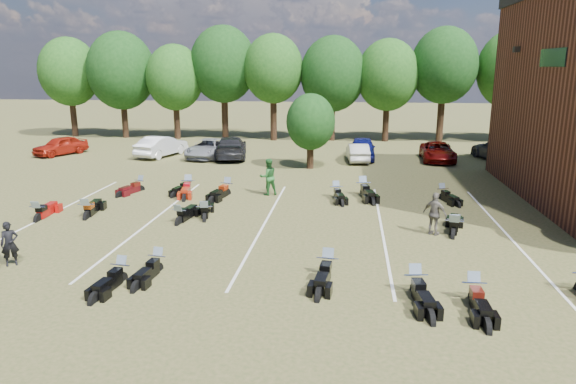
# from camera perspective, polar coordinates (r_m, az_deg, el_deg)

# --- Properties ---
(ground) EXTENTS (160.00, 160.00, 0.00)m
(ground) POSITION_cam_1_polar(r_m,az_deg,el_deg) (19.13, 4.83, -6.53)
(ground) COLOR brown
(ground) RESTS_ON ground
(car_0) EXTENTS (3.26, 4.47, 1.42)m
(car_0) POSITION_cam_1_polar(r_m,az_deg,el_deg) (43.01, -23.96, 4.73)
(car_0) COLOR #9A1B0E
(car_0) RESTS_ON ground
(car_1) EXTENTS (2.88, 4.97, 1.55)m
(car_1) POSITION_cam_1_polar(r_m,az_deg,el_deg) (39.83, -13.88, 4.97)
(car_1) COLOR silver
(car_1) RESTS_ON ground
(car_2) EXTENTS (2.75, 5.12, 1.37)m
(car_2) POSITION_cam_1_polar(r_m,az_deg,el_deg) (38.65, -8.87, 4.81)
(car_2) COLOR gray
(car_2) RESTS_ON ground
(car_3) EXTENTS (3.23, 5.81, 1.59)m
(car_3) POSITION_cam_1_polar(r_m,az_deg,el_deg) (38.16, -6.37, 4.95)
(car_3) COLOR black
(car_3) RESTS_ON ground
(car_4) EXTENTS (1.96, 4.62, 1.56)m
(car_4) POSITION_cam_1_polar(r_m,az_deg,el_deg) (37.96, 8.23, 4.82)
(car_4) COLOR #0C0F57
(car_4) RESTS_ON ground
(car_5) EXTENTS (1.74, 4.05, 1.30)m
(car_5) POSITION_cam_1_polar(r_m,az_deg,el_deg) (36.96, 7.74, 4.39)
(car_5) COLOR #AAAAA5
(car_5) RESTS_ON ground
(car_6) EXTENTS (2.41, 4.90, 1.34)m
(car_6) POSITION_cam_1_polar(r_m,az_deg,el_deg) (38.29, 16.30, 4.32)
(car_6) COLOR #600705
(car_6) RESTS_ON ground
(car_7) EXTENTS (3.65, 5.91, 1.60)m
(car_7) POSITION_cam_1_polar(r_m,az_deg,el_deg) (39.86, 22.58, 4.36)
(car_7) COLOR #343539
(car_7) RESTS_ON ground
(person_black) EXTENTS (0.67, 0.63, 1.55)m
(person_black) POSITION_cam_1_polar(r_m,az_deg,el_deg) (19.88, -28.54, -5.08)
(person_black) COLOR black
(person_black) RESTS_ON ground
(person_green) EXTENTS (1.18, 1.10, 1.94)m
(person_green) POSITION_cam_1_polar(r_m,az_deg,el_deg) (26.98, -2.21, 1.70)
(person_green) COLOR #246228
(person_green) RESTS_ON ground
(person_grey) EXTENTS (1.08, 0.96, 1.75)m
(person_grey) POSITION_cam_1_polar(r_m,az_deg,el_deg) (21.39, 16.01, -2.35)
(person_grey) COLOR #615A53
(person_grey) RESTS_ON ground
(motorcycle_1) EXTENTS (0.83, 2.10, 1.14)m
(motorcycle_1) POSITION_cam_1_polar(r_m,az_deg,el_deg) (17.76, -14.25, -8.58)
(motorcycle_1) COLOR black
(motorcycle_1) RESTS_ON ground
(motorcycle_2) EXTENTS (0.85, 2.13, 1.16)m
(motorcycle_2) POSITION_cam_1_polar(r_m,az_deg,el_deg) (17.32, -18.01, -9.43)
(motorcycle_2) COLOR black
(motorcycle_2) RESTS_ON ground
(motorcycle_3) EXTENTS (0.99, 2.39, 1.30)m
(motorcycle_3) POSITION_cam_1_polar(r_m,az_deg,el_deg) (16.91, 4.38, -9.34)
(motorcycle_3) COLOR black
(motorcycle_3) RESTS_ON ground
(motorcycle_4) EXTENTS (1.04, 2.39, 1.29)m
(motorcycle_4) POSITION_cam_1_polar(r_m,az_deg,el_deg) (16.08, 13.88, -11.00)
(motorcycle_4) COLOR black
(motorcycle_4) RESTS_ON ground
(motorcycle_5) EXTENTS (0.72, 2.25, 1.25)m
(motorcycle_5) POSITION_cam_1_polar(r_m,az_deg,el_deg) (16.07, 19.81, -11.46)
(motorcycle_5) COLOR black
(motorcycle_5) RESTS_ON ground
(motorcycle_7) EXTENTS (0.90, 2.32, 1.27)m
(motorcycle_7) POSITION_cam_1_polar(r_m,az_deg,el_deg) (25.20, -25.98, -2.88)
(motorcycle_7) COLOR #9C0E0B
(motorcycle_7) RESTS_ON ground
(motorcycle_8) EXTENTS (1.09, 2.45, 1.32)m
(motorcycle_8) POSITION_cam_1_polar(r_m,az_deg,el_deg) (24.68, -21.42, -2.76)
(motorcycle_8) COLOR black
(motorcycle_8) RESTS_ON ground
(motorcycle_9) EXTENTS (1.03, 2.32, 1.25)m
(motorcycle_9) POSITION_cam_1_polar(r_m,az_deg,el_deg) (22.70, -11.98, -3.49)
(motorcycle_9) COLOR black
(motorcycle_9) RESTS_ON ground
(motorcycle_10) EXTENTS (1.18, 2.39, 1.28)m
(motorcycle_10) POSITION_cam_1_polar(r_m,az_deg,el_deg) (23.00, -9.24, -3.13)
(motorcycle_10) COLOR black
(motorcycle_10) RESTS_ON ground
(motorcycle_12) EXTENTS (0.99, 2.19, 1.17)m
(motorcycle_12) POSITION_cam_1_polar(r_m,az_deg,el_deg) (22.05, 18.03, -4.39)
(motorcycle_12) COLOR black
(motorcycle_12) RESTS_ON ground
(motorcycle_13) EXTENTS (1.26, 2.51, 1.34)m
(motorcycle_13) POSITION_cam_1_polar(r_m,az_deg,el_deg) (21.58, 17.85, -4.78)
(motorcycle_13) COLOR black
(motorcycle_13) RESTS_ON ground
(motorcycle_14) EXTENTS (1.34, 2.20, 1.17)m
(motorcycle_14) POSITION_cam_1_polar(r_m,az_deg,el_deg) (29.17, -16.09, 0.13)
(motorcycle_14) COLOR #3F090C
(motorcycle_14) RESTS_ON ground
(motorcycle_15) EXTENTS (1.17, 2.47, 1.32)m
(motorcycle_15) POSITION_cam_1_polar(r_m,az_deg,el_deg) (28.19, -10.99, -0.04)
(motorcycle_15) COLOR #991E0B
(motorcycle_15) RESTS_ON ground
(motorcycle_16) EXTENTS (1.03, 2.13, 1.14)m
(motorcycle_16) POSITION_cam_1_polar(r_m,az_deg,el_deg) (28.53, -11.09, 0.12)
(motorcycle_16) COLOR black
(motorcycle_16) RESTS_ON ground
(motorcycle_17) EXTENTS (1.25, 2.46, 1.31)m
(motorcycle_17) POSITION_cam_1_polar(r_m,az_deg,el_deg) (27.29, -6.80, -0.34)
(motorcycle_17) COLOR black
(motorcycle_17) RESTS_ON ground
(motorcycle_18) EXTENTS (1.38, 2.65, 1.41)m
(motorcycle_18) POSITION_cam_1_polar(r_m,az_deg,el_deg) (27.33, 8.31, -0.37)
(motorcycle_18) COLOR black
(motorcycle_18) RESTS_ON ground
(motorcycle_19) EXTENTS (1.14, 2.27, 1.21)m
(motorcycle_19) POSITION_cam_1_polar(r_m,az_deg,el_deg) (26.68, 5.36, -0.63)
(motorcycle_19) COLOR black
(motorcycle_19) RESTS_ON ground
(motorcycle_20) EXTENTS (1.29, 2.15, 1.14)m
(motorcycle_20) POSITION_cam_1_polar(r_m,az_deg,el_deg) (27.41, 16.73, -0.78)
(motorcycle_20) COLOR black
(motorcycle_20) RESTS_ON ground
(tree_line) EXTENTS (56.00, 6.00, 9.79)m
(tree_line) POSITION_cam_1_polar(r_m,az_deg,el_deg) (46.95, 5.13, 13.39)
(tree_line) COLOR black
(tree_line) RESTS_ON ground
(young_tree_midfield) EXTENTS (3.20, 3.20, 4.70)m
(young_tree_midfield) POSITION_cam_1_polar(r_m,az_deg,el_deg) (33.71, 2.52, 7.79)
(young_tree_midfield) COLOR black
(young_tree_midfield) RESTS_ON ground
(parking_lines) EXTENTS (20.10, 14.00, 0.01)m
(parking_lines) POSITION_cam_1_polar(r_m,az_deg,el_deg) (22.24, -2.63, -3.53)
(parking_lines) COLOR silver
(parking_lines) RESTS_ON ground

